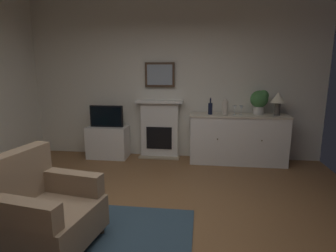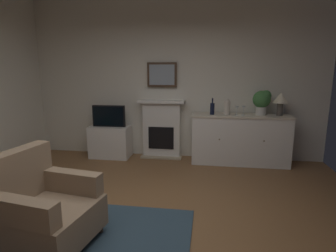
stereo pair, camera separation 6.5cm
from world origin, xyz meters
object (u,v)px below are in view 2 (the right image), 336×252
at_px(sideboard_cabinet, 240,139).
at_px(potted_plant_small, 262,100).
at_px(armchair, 43,208).
at_px(fireplace_unit, 162,129).
at_px(tv_cabinet, 110,142).
at_px(wine_glass_center, 243,108).
at_px(tv_set, 109,116).
at_px(wine_bottle, 212,108).
at_px(table_lamp, 281,99).
at_px(framed_picture, 162,75).
at_px(vase_decorative, 227,107).
at_px(wine_glass_left, 237,108).

height_order(sideboard_cabinet, potted_plant_small, potted_plant_small).
bearing_deg(armchair, fireplace_unit, 77.14).
relative_size(tv_cabinet, armchair, 0.82).
distance_m(wine_glass_center, tv_set, 2.45).
bearing_deg(wine_bottle, wine_glass_center, -1.43).
relative_size(table_lamp, tv_cabinet, 0.53).
relative_size(tv_cabinet, potted_plant_small, 1.74).
distance_m(tv_set, potted_plant_small, 2.78).
xyz_separation_m(wine_bottle, tv_set, (-1.91, 0.03, -0.19)).
relative_size(tv_set, potted_plant_small, 1.44).
height_order(framed_picture, tv_set, framed_picture).
height_order(fireplace_unit, tv_cabinet, fireplace_unit).
distance_m(vase_decorative, armchair, 3.27).
xyz_separation_m(table_lamp, armchair, (-2.72, -2.68, -0.78)).
xyz_separation_m(table_lamp, wine_glass_left, (-0.72, -0.05, -0.16)).
height_order(vase_decorative, armchair, vase_decorative).
xyz_separation_m(fireplace_unit, tv_cabinet, (-0.97, -0.16, -0.25)).
bearing_deg(tv_set, table_lamp, 0.15).
xyz_separation_m(wine_bottle, armchair, (-1.59, -2.64, -0.61)).
relative_size(framed_picture, potted_plant_small, 1.28).
height_order(fireplace_unit, sideboard_cabinet, fireplace_unit).
distance_m(tv_cabinet, armchair, 2.71).
height_order(wine_glass_center, potted_plant_small, potted_plant_small).
bearing_deg(potted_plant_small, vase_decorative, -170.90).
distance_m(wine_glass_center, vase_decorative, 0.28).
relative_size(framed_picture, wine_glass_center, 3.33).
xyz_separation_m(framed_picture, tv_set, (-0.97, -0.23, -0.76)).
bearing_deg(wine_glass_left, wine_bottle, 178.07).
bearing_deg(fireplace_unit, framed_picture, 90.00).
distance_m(sideboard_cabinet, wine_bottle, 0.74).
xyz_separation_m(sideboard_cabinet, armchair, (-2.09, -2.68, -0.06)).
relative_size(sideboard_cabinet, armchair, 1.85).
height_order(table_lamp, potted_plant_small, potted_plant_small).
height_order(framed_picture, potted_plant_small, framed_picture).
bearing_deg(fireplace_unit, tv_cabinet, -170.55).
bearing_deg(wine_glass_center, sideboard_cabinet, 119.11).
height_order(fireplace_unit, vase_decorative, vase_decorative).
bearing_deg(framed_picture, potted_plant_small, -5.68).
bearing_deg(wine_glass_left, armchair, -127.34).
xyz_separation_m(table_lamp, tv_cabinet, (-3.05, 0.01, -0.86)).
bearing_deg(armchair, framed_picture, 77.34).
distance_m(wine_glass_center, tv_cabinet, 2.54).
distance_m(sideboard_cabinet, armchair, 3.39).
xyz_separation_m(wine_glass_center, vase_decorative, (-0.28, -0.00, 0.02)).
bearing_deg(framed_picture, tv_set, -166.69).
bearing_deg(tv_cabinet, framed_picture, 12.01).
bearing_deg(armchair, vase_decorative, 55.02).
bearing_deg(wine_glass_left, fireplace_unit, 170.54).
height_order(wine_glass_left, tv_set, wine_glass_left).
relative_size(sideboard_cabinet, wine_bottle, 5.88).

